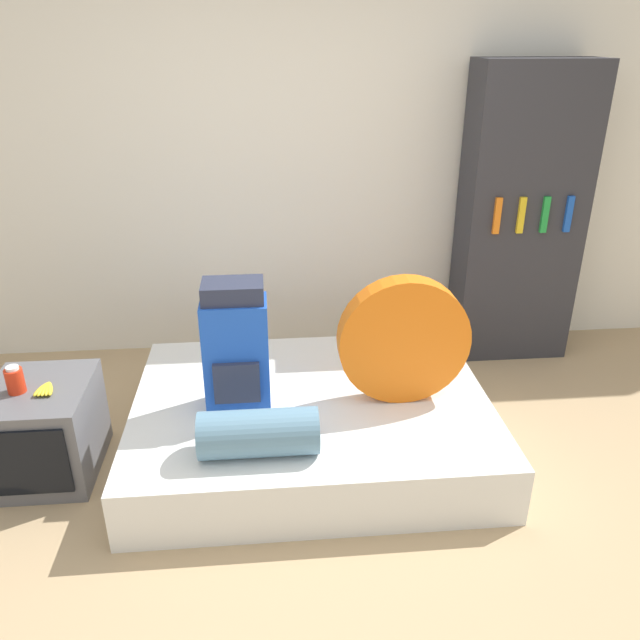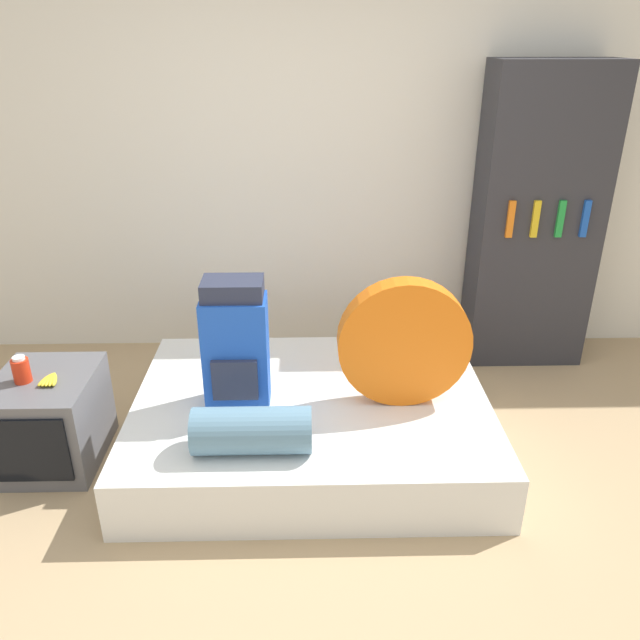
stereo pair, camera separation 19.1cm
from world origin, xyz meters
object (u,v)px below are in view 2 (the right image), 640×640
backpack (236,346)px  canister (21,370)px  tent_bag (404,343)px  television (50,419)px  sleeping_roll (252,431)px  bookshelf (536,221)px

backpack → canister: size_ratio=4.94×
tent_bag → television: tent_bag is taller
tent_bag → sleeping_roll: tent_bag is taller
backpack → television: (-0.98, -0.04, -0.39)m
sleeping_roll → television: 1.15m
canister → tent_bag: bearing=2.2°
sleeping_roll → canister: size_ratio=3.93×
backpack → tent_bag: bearing=0.7°
television → sleeping_roll: bearing=-18.9°
television → canister: (-0.08, -0.02, 0.31)m
tent_bag → bookshelf: bearing=47.1°
tent_bag → backpack: bearing=-179.3°
backpack → canister: bearing=-176.6°
backpack → sleeping_roll: (0.10, -0.41, -0.22)m
tent_bag → bookshelf: (0.99, 1.06, 0.32)m
backpack → bookshelf: bookshelf is taller
backpack → tent_bag: backpack is taller
sleeping_roll → canister: 1.22m
tent_bag → bookshelf: size_ratio=0.35×
backpack → bookshelf: (1.83, 1.07, 0.33)m
television → bookshelf: (2.81, 1.11, 0.72)m
canister → television: bearing=17.7°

